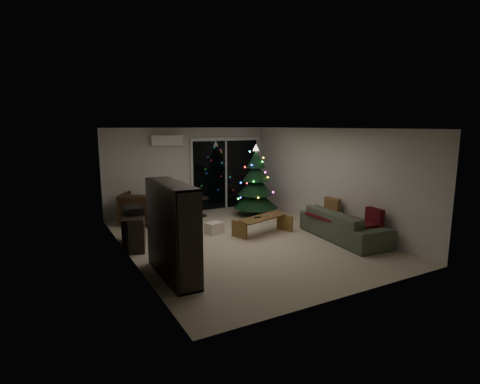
# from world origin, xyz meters

# --- Properties ---
(room) EXTENTS (6.50, 7.51, 2.60)m
(room) POSITION_xyz_m (0.46, 1.49, 1.02)
(room) COLOR beige
(room) RESTS_ON ground
(bookshelf) EXTENTS (0.63, 1.67, 1.63)m
(bookshelf) POSITION_xyz_m (-2.25, -1.24, 0.81)
(bookshelf) COLOR black
(bookshelf) RESTS_ON floor
(media_cabinet) EXTENTS (0.72, 1.22, 0.71)m
(media_cabinet) POSITION_xyz_m (-2.25, 0.72, 0.36)
(media_cabinet) COLOR black
(media_cabinet) RESTS_ON floor
(stereo) EXTENTS (0.36, 0.43, 0.15)m
(stereo) POSITION_xyz_m (-2.25, 0.72, 0.79)
(stereo) COLOR black
(stereo) RESTS_ON media_cabinet
(armchair) EXTENTS (1.25, 1.25, 0.83)m
(armchair) POSITION_xyz_m (-1.66, 2.59, 0.42)
(armchair) COLOR #3C2C18
(armchair) RESTS_ON floor
(ottoman) EXTENTS (0.62, 0.62, 0.48)m
(ottoman) POSITION_xyz_m (-1.05, 1.87, 0.24)
(ottoman) COLOR beige
(ottoman) RESTS_ON floor
(cardboard_box_a) EXTENTS (0.50, 0.43, 0.31)m
(cardboard_box_a) POSITION_xyz_m (-0.97, 1.18, 0.15)
(cardboard_box_a) COLOR silver
(cardboard_box_a) RESTS_ON floor
(cardboard_box_b) EXTENTS (0.45, 0.38, 0.27)m
(cardboard_box_b) POSITION_xyz_m (-0.34, 0.78, 0.14)
(cardboard_box_b) COLOR silver
(cardboard_box_b) RESTS_ON floor
(side_table) EXTENTS (0.53, 0.53, 0.54)m
(side_table) POSITION_xyz_m (0.06, 2.53, 0.27)
(side_table) COLOR black
(side_table) RESTS_ON floor
(floor_lamp) EXTENTS (0.28, 0.28, 1.77)m
(floor_lamp) POSITION_xyz_m (-1.41, 3.34, 0.88)
(floor_lamp) COLOR black
(floor_lamp) RESTS_ON floor
(sofa) EXTENTS (1.11, 2.35, 0.66)m
(sofa) POSITION_xyz_m (2.05, -1.04, 0.33)
(sofa) COLOR #454F40
(sofa) RESTS_ON floor
(sofa_throw) EXTENTS (0.71, 1.64, 0.05)m
(sofa_throw) POSITION_xyz_m (1.95, -1.04, 0.48)
(sofa_throw) COLOR maroon
(sofa_throw) RESTS_ON sofa
(cushion_a) EXTENTS (0.17, 0.45, 0.44)m
(cushion_a) POSITION_xyz_m (2.30, -0.39, 0.60)
(cushion_a) COLOR #A97849
(cushion_a) RESTS_ON sofa
(cushion_b) EXTENTS (0.16, 0.45, 0.44)m
(cushion_b) POSITION_xyz_m (2.30, -1.69, 0.60)
(cushion_b) COLOR maroon
(cushion_b) RESTS_ON sofa
(coffee_table) EXTENTS (1.41, 0.85, 0.42)m
(coffee_table) POSITION_xyz_m (0.65, 0.17, 0.21)
(coffee_table) COLOR olive
(coffee_table) RESTS_ON floor
(remote_a) EXTENTS (0.17, 0.05, 0.02)m
(remote_a) POSITION_xyz_m (0.50, 0.17, 0.43)
(remote_a) COLOR black
(remote_a) RESTS_ON coffee_table
(remote_b) EXTENTS (0.16, 0.10, 0.02)m
(remote_b) POSITION_xyz_m (0.75, 0.22, 0.43)
(remote_b) COLOR slate
(remote_b) RESTS_ON coffee_table
(christmas_tree) EXTENTS (1.58, 1.58, 2.03)m
(christmas_tree) POSITION_xyz_m (1.49, 1.89, 1.02)
(christmas_tree) COLOR black
(christmas_tree) RESTS_ON floor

